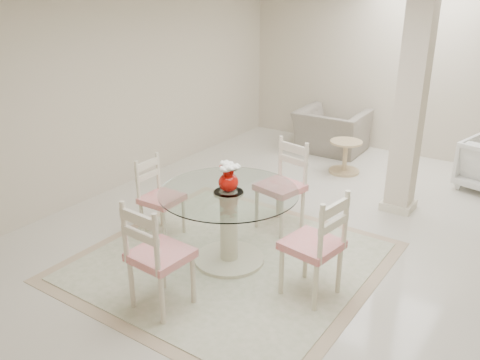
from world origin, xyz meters
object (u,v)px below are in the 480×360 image
Objects in this scene: red_vase at (229,177)px; recliner_taupe at (331,131)px; side_table at (345,158)px; dining_chair_south at (154,249)px; column at (411,105)px; dining_table at (229,227)px; dining_chair_north at (285,179)px; dining_chair_east at (319,239)px; dining_chair_west at (157,191)px.

red_vase is 3.99m from recliner_taupe.
red_vase is 0.61× the size of side_table.
column is at bearing -104.67° from dining_chair_south.
dining_table is 1.04m from dining_chair_north.
column reaches higher than dining_table.
dining_chair_north is 0.99× the size of dining_chair_south.
dining_chair_east is 0.99× the size of dining_chair_south.
dining_chair_south is 2.35× the size of side_table.
dining_table is at bearing 98.41° from recliner_taupe.
dining_chair_north is 1.14× the size of dining_chair_west.
dining_table is at bearing -114.16° from column.
red_vase is 3.18m from side_table.
dining_chair_north is at bearing -49.02° from dining_chair_west.
dining_chair_north is (-0.96, -1.26, -0.74)m from column.
column is at bearing 135.16° from recliner_taupe.
dining_chair_west is at bearing 83.50° from recliner_taupe.
dining_chair_west reaches higher than recliner_taupe.
dining_chair_east is 2.04m from dining_chair_west.
dining_table is at bearing -84.70° from dining_chair_east.
dining_chair_east is 1.45m from dining_chair_north.
dining_table reaches higher than side_table.
dining_table is at bearing -82.44° from dining_chair_north.
side_table is at bearing 91.25° from dining_table.
dining_chair_east is 1.00× the size of dining_chair_north.
dining_chair_east is (1.02, -0.05, -0.35)m from red_vase.
dining_table is at bearing 146.31° from red_vase.
dining_chair_south is at bearing -93.01° from red_vase.
dining_chair_south is (-1.07, -0.97, 0.00)m from dining_chair_east.
column is at bearing -36.53° from side_table.
dining_chair_east is at bearing -70.88° from side_table.
recliner_taupe is at bearing 99.79° from red_vase.
side_table is at bearing -18.60° from dining_chair_west.
dining_table is 1.02m from dining_chair_west.
dining_chair_west is at bearing -84.36° from dining_chair_east.
recliner_taupe is at bearing -79.52° from dining_chair_south.
side_table is at bearing 125.63° from recliner_taupe.
dining_table is 4.57× the size of red_vase.
dining_chair_south is at bearing -39.49° from dining_chair_east.
red_vase is 0.26× the size of dining_chair_south.
dining_chair_south reaches higher than dining_chair_west.
dining_chair_east is (-0.00, -2.34, -0.74)m from column.
dining_chair_north is at bearing 86.65° from dining_table.
red_vase is at bearing -114.06° from column.
red_vase is 0.30× the size of dining_chair_west.
dining_chair_east is (1.02, -0.06, 0.20)m from dining_table.
dining_chair_west is 0.93× the size of recliner_taupe.
dining_table reaches higher than recliner_taupe.
dining_table is 1.27× the size of recliner_taupe.
dining_table is 1.20× the size of dining_chair_east.
column is 2.32× the size of dining_chair_south.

